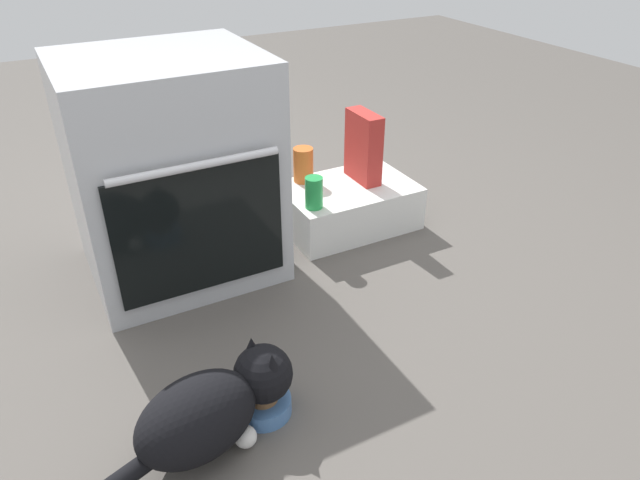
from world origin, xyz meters
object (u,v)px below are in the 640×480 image
Objects in this scene: oven at (172,171)px; food_bowl at (263,403)px; sauce_jar at (303,165)px; cat at (211,410)px; cereal_box at (363,147)px; pantry_cabinet at (347,206)px; soda_can at (314,193)px.

oven reaches higher than food_bowl.
oven reaches higher than sauce_jar.
cat is 1.27m from cereal_box.
pantry_cabinet is at bearing -162.51° from cereal_box.
food_bowl is 1.23× the size of soda_can.
cereal_box is at bearing 45.33° from food_bowl.
sauce_jar reaches higher than cat.
pantry_cabinet is 0.27m from soda_can.
food_bowl is 0.86m from soda_can.
food_bowl is at bearing -0.00° from cat.
oven is at bearing -179.23° from cereal_box.
oven is at bearing 88.21° from food_bowl.
soda_can is at bearing -13.44° from oven.
food_bowl is at bearing -122.46° from sauce_jar.
soda_can is (0.65, 0.71, 0.12)m from cat.
food_bowl is at bearing -132.44° from pantry_cabinet.
soda_can is (-0.29, -0.12, -0.08)m from cereal_box.
cereal_box is at bearing 0.77° from oven.
soda_can is (-0.07, -0.22, -0.01)m from sauce_jar.
food_bowl is at bearing -134.67° from cereal_box.
food_bowl is 1.16m from cereal_box.
pantry_cabinet is at bearing 25.78° from soda_can.
oven reaches higher than cereal_box.
pantry_cabinet is at bearing 47.56° from food_bowl.
oven is at bearing 178.67° from pantry_cabinet.
soda_can is at bearing 53.29° from food_bowl.
cat is at bearing -165.76° from food_bowl.
oven is 0.74m from pantry_cabinet.
pantry_cabinet is at bearing 29.20° from cat.
cereal_box reaches higher than soda_can.
cereal_box is (0.76, 0.01, -0.06)m from oven.
soda_can is at bearing 33.28° from cat.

